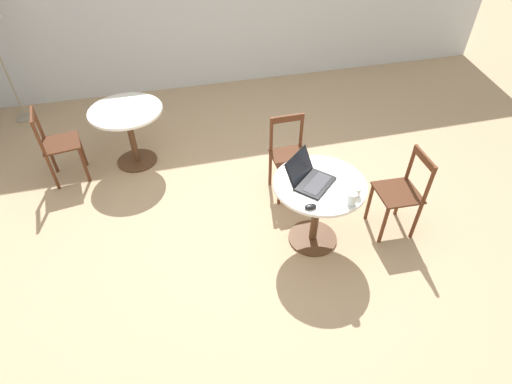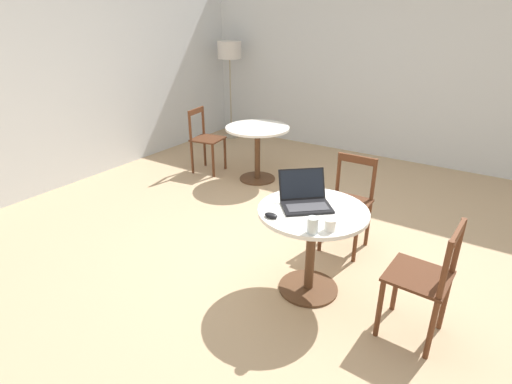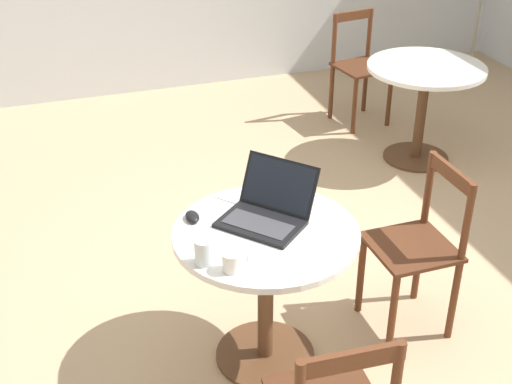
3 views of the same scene
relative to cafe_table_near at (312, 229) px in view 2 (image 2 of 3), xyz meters
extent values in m
plane|color=tan|center=(0.39, 0.38, -0.55)|extent=(16.00, 16.00, 0.00)
cube|color=silver|center=(0.39, 3.61, 0.80)|extent=(9.40, 0.06, 2.70)
cube|color=silver|center=(3.62, 0.38, 0.80)|extent=(0.06, 9.40, 2.70)
cylinder|color=#51331E|center=(0.00, 0.00, -0.54)|extent=(0.47, 0.47, 0.02)
cylinder|color=#51331E|center=(0.00, 0.00, -0.19)|extent=(0.07, 0.07, 0.67)
cylinder|color=silver|center=(0.00, 0.00, 0.15)|extent=(0.82, 0.82, 0.03)
cylinder|color=#51331E|center=(1.74, 1.63, -0.54)|extent=(0.47, 0.47, 0.02)
cylinder|color=#51331E|center=(1.74, 1.63, -0.19)|extent=(0.07, 0.07, 0.67)
cylinder|color=silver|center=(1.74, 1.63, 0.15)|extent=(0.82, 0.82, 0.03)
cylinder|color=#562D19|center=(0.58, -0.16, -0.32)|extent=(0.04, 0.04, 0.46)
cylinder|color=#562D19|center=(0.57, 0.17, -0.32)|extent=(0.04, 0.04, 0.46)
cylinder|color=#562D19|center=(0.91, -0.16, -0.32)|extent=(0.04, 0.04, 0.46)
cylinder|color=#562D19|center=(0.91, 0.18, -0.32)|extent=(0.04, 0.04, 0.46)
cube|color=#492715|center=(0.74, 0.01, -0.08)|extent=(0.39, 0.39, 0.02)
cylinder|color=#562D19|center=(0.91, -0.16, 0.13)|extent=(0.04, 0.04, 0.39)
cylinder|color=#562D19|center=(0.91, 0.18, 0.13)|extent=(0.04, 0.04, 0.39)
cube|color=#562D19|center=(0.91, 0.01, 0.29)|extent=(0.03, 0.36, 0.07)
cylinder|color=#562D19|center=(-0.20, -0.62, -0.32)|extent=(0.04, 0.04, 0.46)
cylinder|color=#562D19|center=(0.13, -0.63, -0.32)|extent=(0.04, 0.04, 0.46)
cylinder|color=#562D19|center=(-0.22, -0.95, -0.32)|extent=(0.04, 0.04, 0.46)
cylinder|color=#562D19|center=(0.11, -0.97, -0.32)|extent=(0.04, 0.04, 0.46)
cube|color=#492715|center=(-0.04, -0.79, -0.08)|extent=(0.40, 0.40, 0.02)
cylinder|color=#562D19|center=(-0.22, -0.95, 0.13)|extent=(0.04, 0.04, 0.39)
cylinder|color=#562D19|center=(0.11, -0.97, 0.13)|extent=(0.04, 0.04, 0.39)
cube|color=#562D19|center=(-0.05, -0.96, 0.29)|extent=(0.36, 0.04, 0.07)
cylinder|color=#562D19|center=(1.82, 2.22, -0.32)|extent=(0.04, 0.04, 0.46)
cylinder|color=#562D19|center=(1.49, 2.17, -0.32)|extent=(0.04, 0.04, 0.46)
cylinder|color=#562D19|center=(1.77, 2.55, -0.32)|extent=(0.04, 0.04, 0.46)
cylinder|color=#562D19|center=(1.44, 2.50, -0.32)|extent=(0.04, 0.04, 0.46)
cube|color=#492715|center=(1.63, 2.36, -0.08)|extent=(0.44, 0.44, 0.02)
cylinder|color=#562D19|center=(1.77, 2.55, 0.13)|extent=(0.04, 0.04, 0.39)
cylinder|color=#562D19|center=(1.44, 2.50, 0.13)|extent=(0.04, 0.04, 0.39)
cube|color=#562D19|center=(1.60, 2.52, 0.29)|extent=(0.36, 0.08, 0.07)
cylinder|color=#9E937F|center=(3.19, 3.13, -0.54)|extent=(0.27, 0.27, 0.02)
cylinder|color=#9E937F|center=(3.19, 3.13, 0.14)|extent=(0.02, 0.02, 1.35)
cylinder|color=silver|center=(3.19, 3.13, 0.94)|extent=(0.40, 0.40, 0.28)
cube|color=black|center=(-0.01, 0.05, 0.18)|extent=(0.41, 0.42, 0.02)
cube|color=#38383D|center=(-0.02, 0.04, 0.19)|extent=(0.30, 0.31, 0.00)
cube|color=black|center=(0.12, 0.16, 0.29)|extent=(0.31, 0.34, 0.22)
cube|color=black|center=(0.11, 0.16, 0.30)|extent=(0.28, 0.30, 0.19)
ellipsoid|color=black|center=(-0.28, 0.19, 0.18)|extent=(0.06, 0.10, 0.03)
cylinder|color=silver|center=(-0.22, -0.23, 0.21)|extent=(0.08, 0.08, 0.08)
torus|color=silver|center=(-0.17, -0.23, 0.21)|extent=(0.05, 0.01, 0.05)
cylinder|color=silver|center=(-0.32, -0.15, 0.22)|extent=(0.07, 0.07, 0.11)
camera|label=1|loc=(-2.44, 1.21, 2.39)|focal=28.00mm
camera|label=2|loc=(-2.42, -1.09, 1.47)|focal=28.00mm
camera|label=3|loc=(-0.86, -2.44, 1.84)|focal=50.00mm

